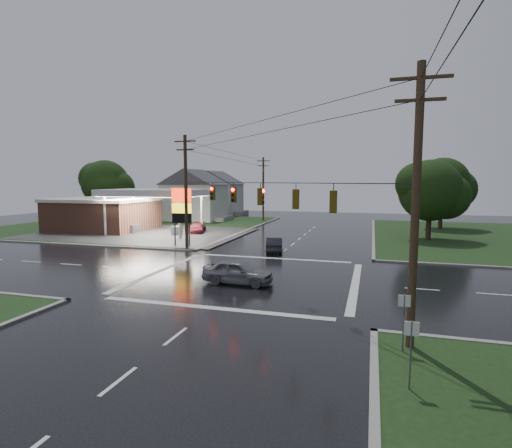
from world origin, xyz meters
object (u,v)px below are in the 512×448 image
(gas_station, at_px, (110,212))
(utility_pole_n, at_px, (263,188))
(house_near, at_px, (195,194))
(tree_ne_near, at_px, (432,191))
(car_crossing, at_px, (238,272))
(tree_nw_behind, at_px, (106,184))
(car_north, at_px, (274,244))
(utility_pole_se, at_px, (416,204))
(house_far, at_px, (216,192))
(pylon_sign, at_px, (182,207))
(utility_pole_nw, at_px, (186,190))
(car_pump, at_px, (197,228))
(tree_ne_far, at_px, (443,184))

(gas_station, xyz_separation_m, utility_pole_n, (16.18, 18.30, 2.92))
(house_near, relative_size, tree_ne_near, 1.23)
(car_crossing, bearing_deg, tree_nw_behind, 47.92)
(tree_ne_near, distance_m, car_north, 19.66)
(house_near, bearing_deg, utility_pole_n, 9.91)
(utility_pole_se, xyz_separation_m, car_north, (-10.30, 19.68, -5.03))
(house_far, bearing_deg, tree_nw_behind, -123.44)
(tree_nw_behind, relative_size, tree_ne_near, 1.11)
(pylon_sign, xyz_separation_m, car_crossing, (10.20, -12.40, -3.23))
(pylon_sign, bearing_deg, house_far, 106.98)
(utility_pole_se, bearing_deg, utility_pole_nw, 135.00)
(house_far, bearing_deg, car_pump, -72.77)
(car_pump, bearing_deg, car_north, -55.36)
(utility_pole_n, height_order, tree_nw_behind, utility_pole_n)
(pylon_sign, height_order, house_near, house_near)
(tree_nw_behind, xyz_separation_m, car_north, (33.04, -19.82, -5.49))
(gas_station, xyz_separation_m, house_far, (3.73, 28.30, 1.86))
(gas_station, relative_size, utility_pole_se, 2.38)
(gas_station, distance_m, tree_ne_far, 45.29)
(utility_pole_n, bearing_deg, utility_pole_nw, -90.00)
(utility_pole_n, bearing_deg, car_north, -72.64)
(utility_pole_n, height_order, tree_ne_far, utility_pole_n)
(tree_nw_behind, height_order, tree_ne_far, tree_nw_behind)
(house_near, distance_m, tree_ne_near, 37.80)
(car_north, bearing_deg, utility_pole_nw, -7.94)
(gas_station, xyz_separation_m, tree_ne_near, (39.82, 2.29, 3.01))
(pylon_sign, xyz_separation_m, house_near, (-10.45, 25.50, 0.39))
(pylon_sign, xyz_separation_m, car_pump, (-2.93, 10.03, -3.36))
(tree_ne_near, height_order, car_pump, tree_ne_near)
(gas_station, bearing_deg, car_crossing, -40.40)
(utility_pole_nw, distance_m, utility_pole_n, 28.50)
(pylon_sign, relative_size, tree_ne_near, 0.67)
(tree_nw_behind, height_order, car_pump, tree_nw_behind)
(gas_station, xyz_separation_m, car_north, (24.88, -9.52, -1.86))
(car_north, relative_size, car_crossing, 0.91)
(gas_station, height_order, car_crossing, gas_station)
(gas_station, height_order, utility_pole_se, utility_pole_se)
(house_far, bearing_deg, car_north, -60.79)
(utility_pole_se, bearing_deg, car_north, 117.63)
(tree_ne_near, relative_size, tree_ne_far, 0.92)
(tree_ne_far, bearing_deg, car_north, -127.00)
(tree_nw_behind, relative_size, car_pump, 2.25)
(house_far, distance_m, car_pump, 29.01)
(utility_pole_se, xyz_separation_m, house_far, (-31.45, 57.50, -1.32))
(utility_pole_n, distance_m, car_crossing, 41.21)
(tree_nw_behind, bearing_deg, utility_pole_se, -42.34)
(utility_pole_nw, relative_size, tree_ne_far, 1.12)
(utility_pole_n, relative_size, car_north, 2.51)
(pylon_sign, height_order, car_crossing, pylon_sign)
(house_near, height_order, house_far, same)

